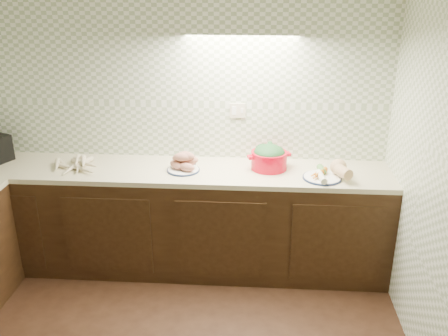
# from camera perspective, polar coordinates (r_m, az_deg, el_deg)

# --- Properties ---
(room) EXTENTS (3.60, 3.60, 2.60)m
(room) POSITION_cam_1_polar(r_m,az_deg,el_deg) (2.46, -13.18, 2.62)
(room) COLOR black
(room) RESTS_ON ground
(counter) EXTENTS (3.60, 3.60, 0.90)m
(counter) POSITION_cam_1_polar(r_m,az_deg,el_deg) (3.77, -18.79, -10.85)
(counter) COLOR black
(counter) RESTS_ON ground
(parsnip_pile) EXTENTS (0.43, 0.37, 0.08)m
(parsnip_pile) POSITION_cam_1_polar(r_m,az_deg,el_deg) (4.24, -17.19, 0.38)
(parsnip_pile) COLOR beige
(parsnip_pile) RESTS_ON counter
(sweet_potato_plate) EXTENTS (0.27, 0.26, 0.16)m
(sweet_potato_plate) POSITION_cam_1_polar(r_m,az_deg,el_deg) (4.01, -4.62, 0.55)
(sweet_potato_plate) COLOR #121F42
(sweet_potato_plate) RESTS_ON counter
(onion_bowl) EXTENTS (0.15, 0.15, 0.11)m
(onion_bowl) POSITION_cam_1_polar(r_m,az_deg,el_deg) (4.15, -4.25, 1.01)
(onion_bowl) COLOR black
(onion_bowl) RESTS_ON counter
(dutch_oven) EXTENTS (0.37, 0.37, 0.20)m
(dutch_oven) POSITION_cam_1_polar(r_m,az_deg,el_deg) (4.04, 5.18, 1.23)
(dutch_oven) COLOR red
(dutch_oven) RESTS_ON counter
(veg_plate) EXTENTS (0.38, 0.37, 0.14)m
(veg_plate) POSITION_cam_1_polar(r_m,az_deg,el_deg) (3.96, 12.04, -0.34)
(veg_plate) COLOR #121F42
(veg_plate) RESTS_ON counter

